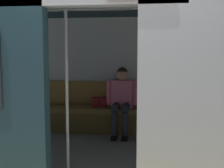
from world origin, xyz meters
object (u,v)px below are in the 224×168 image
at_px(train_car, 105,50).
at_px(bench_seat, 117,114).
at_px(person_seated, 122,96).
at_px(book, 146,107).
at_px(handbag, 100,102).
at_px(grab_pole_door, 67,90).

distance_m(train_car, bench_seat, 1.62).
relative_size(person_seated, book, 5.40).
distance_m(handbag, grab_pole_door, 2.09).
bearing_deg(bench_seat, grab_pole_door, 78.98).
xyz_separation_m(book, grab_pole_door, (0.89, 2.04, 0.56)).
relative_size(train_car, bench_seat, 2.38).
relative_size(handbag, book, 1.18).
bearing_deg(person_seated, grab_pole_door, 76.33).
height_order(handbag, grab_pole_door, grab_pole_door).
height_order(train_car, person_seated, train_car).
bearing_deg(bench_seat, train_car, 87.56).
distance_m(bench_seat, grab_pole_door, 2.10).
height_order(train_car, book, train_car).
bearing_deg(train_car, handbag, -76.93).
xyz_separation_m(train_car, bench_seat, (-0.05, -1.15, -1.13)).
relative_size(person_seated, handbag, 4.57).
bearing_deg(train_car, bench_seat, -92.44).
height_order(train_car, bench_seat, train_car).
bearing_deg(book, person_seated, -7.73).
relative_size(train_car, person_seated, 5.38).
bearing_deg(bench_seat, book, -170.62).
distance_m(train_car, person_seated, 1.37).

